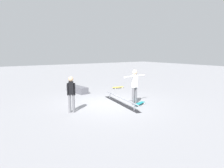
# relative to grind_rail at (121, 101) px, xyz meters

# --- Properties ---
(ground_plane) EXTENTS (60.00, 60.00, 0.00)m
(ground_plane) POSITION_rel_grind_rail_xyz_m (0.31, 0.46, -0.14)
(ground_plane) COLOR gray
(grind_rail) EXTENTS (3.35, 0.80, 0.32)m
(grind_rail) POSITION_rel_grind_rail_xyz_m (0.00, 0.00, 0.00)
(grind_rail) COLOR black
(grind_rail) RESTS_ON ground_plane
(skate_ledge) EXTENTS (1.85, 0.68, 0.38)m
(skate_ledge) POSITION_rel_grind_rail_xyz_m (3.72, 0.58, 0.05)
(skate_ledge) COLOR #595960
(skate_ledge) RESTS_ON ground_plane
(skater_main) EXTENTS (0.23, 1.32, 1.64)m
(skater_main) POSITION_rel_grind_rail_xyz_m (-0.53, -0.42, 0.82)
(skater_main) COLOR slate
(skater_main) RESTS_ON ground_plane
(skateboard_main) EXTENTS (0.48, 0.82, 0.09)m
(skateboard_main) POSITION_rel_grind_rail_xyz_m (-0.70, -0.58, -0.06)
(skateboard_main) COLOR teal
(skateboard_main) RESTS_ON ground_plane
(bystander_black_shirt) EXTENTS (0.24, 0.33, 1.49)m
(bystander_black_shirt) POSITION_rel_grind_rail_xyz_m (-0.03, 2.52, 0.71)
(bystander_black_shirt) COLOR slate
(bystander_black_shirt) RESTS_ON ground_plane
(loose_skateboard_yellow) EXTENTS (0.34, 0.82, 0.09)m
(loose_skateboard_yellow) POSITION_rel_grind_rail_xyz_m (3.40, -2.29, -0.06)
(loose_skateboard_yellow) COLOR yellow
(loose_skateboard_yellow) RESTS_ON ground_plane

